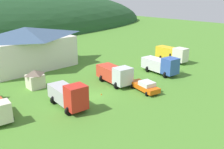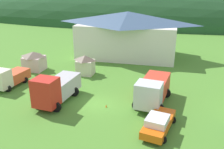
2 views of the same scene
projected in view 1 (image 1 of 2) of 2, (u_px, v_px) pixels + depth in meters
name	position (u px, v px, depth m)	size (l,w,h in m)	color
ground_plane	(92.00, 97.00, 35.25)	(200.00, 200.00, 0.00)	#4C842D
depot_building	(27.00, 47.00, 47.54)	(18.00, 10.49, 7.88)	white
play_shed_cream	(35.00, 79.00, 38.04)	(2.53, 2.28, 2.87)	beige
crane_truck_red	(69.00, 95.00, 31.41)	(3.57, 6.92, 3.53)	red
tow_truck_silver	(115.00, 74.00, 39.69)	(3.91, 7.07, 3.17)	silver
box_truck_blue	(161.00, 65.00, 44.55)	(3.73, 7.28, 3.33)	#3356AD
heavy_rig_striped	(172.00, 53.00, 52.30)	(3.30, 7.13, 3.26)	silver
service_pickup_orange	(145.00, 86.00, 36.90)	(3.06, 5.46, 1.66)	#E35D11
traffic_light_east	(170.00, 61.00, 44.89)	(0.20, 0.32, 3.59)	#4C4C51
traffic_cone_near_pickup	(101.00, 95.00, 35.76)	(0.36, 0.36, 0.60)	orange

